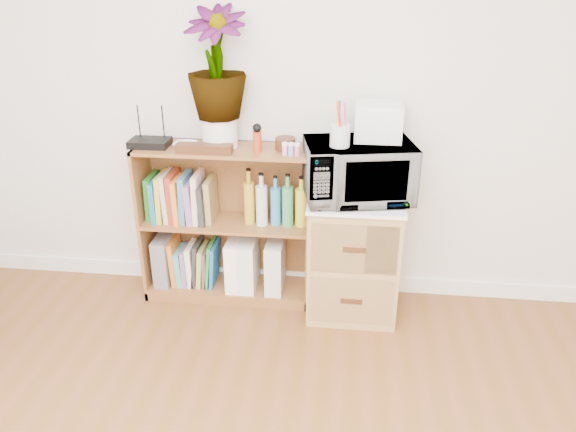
# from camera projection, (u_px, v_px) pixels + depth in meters

# --- Properties ---
(skirting_board) EXTENTS (4.00, 0.02, 0.10)m
(skirting_board) POSITION_uv_depth(u_px,v_px,m) (288.00, 278.00, 3.59)
(skirting_board) COLOR white
(skirting_board) RESTS_ON ground
(bookshelf) EXTENTS (1.00, 0.30, 0.95)m
(bookshelf) POSITION_uv_depth(u_px,v_px,m) (227.00, 225.00, 3.32)
(bookshelf) COLOR brown
(bookshelf) RESTS_ON ground
(wicker_unit) EXTENTS (0.50, 0.45, 0.70)m
(wicker_unit) POSITION_uv_depth(u_px,v_px,m) (353.00, 256.00, 3.23)
(wicker_unit) COLOR #9E7542
(wicker_unit) RESTS_ON ground
(microwave) EXTENTS (0.63, 0.49, 0.31)m
(microwave) POSITION_uv_depth(u_px,v_px,m) (358.00, 171.00, 3.00)
(microwave) COLOR silver
(microwave) RESTS_ON wicker_unit
(pen_cup) EXTENTS (0.10, 0.10, 0.11)m
(pen_cup) POSITION_uv_depth(u_px,v_px,m) (340.00, 136.00, 2.86)
(pen_cup) COLOR silver
(pen_cup) RESTS_ON microwave
(small_appliance) EXTENTS (0.24, 0.20, 0.19)m
(small_appliance) POSITION_uv_depth(u_px,v_px,m) (378.00, 121.00, 2.95)
(small_appliance) COLOR silver
(small_appliance) RESTS_ON microwave
(router) EXTENTS (0.22, 0.15, 0.04)m
(router) POSITION_uv_depth(u_px,v_px,m) (150.00, 143.00, 3.14)
(router) COLOR black
(router) RESTS_ON bookshelf
(white_bowl) EXTENTS (0.13, 0.13, 0.03)m
(white_bowl) POSITION_uv_depth(u_px,v_px,m) (185.00, 145.00, 3.11)
(white_bowl) COLOR silver
(white_bowl) RESTS_ON bookshelf
(plant_pot) EXTENTS (0.20, 0.20, 0.17)m
(plant_pot) POSITION_uv_depth(u_px,v_px,m) (220.00, 132.00, 3.10)
(plant_pot) COLOR silver
(plant_pot) RESTS_ON bookshelf
(potted_plant) EXTENTS (0.33, 0.33, 0.58)m
(potted_plant) POSITION_uv_depth(u_px,v_px,m) (216.00, 63.00, 2.95)
(potted_plant) COLOR #316A2A
(potted_plant) RESTS_ON plant_pot
(trinket_box) EXTENTS (0.31, 0.08, 0.05)m
(trinket_box) POSITION_uv_depth(u_px,v_px,m) (204.00, 149.00, 3.03)
(trinket_box) COLOR #361A0E
(trinket_box) RESTS_ON bookshelf
(kokeshi_doll) EXTENTS (0.05, 0.05, 0.11)m
(kokeshi_doll) POSITION_uv_depth(u_px,v_px,m) (257.00, 142.00, 3.04)
(kokeshi_doll) COLOR #A73314
(kokeshi_doll) RESTS_ON bookshelf
(wooden_bowl) EXTENTS (0.11, 0.11, 0.07)m
(wooden_bowl) POSITION_uv_depth(u_px,v_px,m) (285.00, 144.00, 3.08)
(wooden_bowl) COLOR #391A0F
(wooden_bowl) RESTS_ON bookshelf
(paint_jars) EXTENTS (0.11, 0.04, 0.05)m
(paint_jars) POSITION_uv_depth(u_px,v_px,m) (291.00, 151.00, 2.99)
(paint_jars) COLOR pink
(paint_jars) RESTS_ON bookshelf
(file_box) EXTENTS (0.09, 0.24, 0.30)m
(file_box) POSITION_uv_depth(u_px,v_px,m) (165.00, 258.00, 3.47)
(file_box) COLOR slate
(file_box) RESTS_ON bookshelf
(magazine_holder_left) EXTENTS (0.10, 0.25, 0.31)m
(magazine_holder_left) POSITION_uv_depth(u_px,v_px,m) (236.00, 263.00, 3.41)
(magazine_holder_left) COLOR white
(magazine_holder_left) RESTS_ON bookshelf
(magazine_holder_mid) EXTENTS (0.10, 0.25, 0.31)m
(magazine_holder_mid) POSITION_uv_depth(u_px,v_px,m) (248.00, 263.00, 3.40)
(magazine_holder_mid) COLOR silver
(magazine_holder_mid) RESTS_ON bookshelf
(magazine_holder_right) EXTENTS (0.10, 0.25, 0.32)m
(magazine_holder_right) POSITION_uv_depth(u_px,v_px,m) (275.00, 264.00, 3.38)
(magazine_holder_right) COLOR silver
(magazine_holder_right) RESTS_ON bookshelf
(cookbooks) EXTENTS (0.39, 0.20, 0.29)m
(cookbooks) POSITION_uv_depth(u_px,v_px,m) (181.00, 198.00, 3.28)
(cookbooks) COLOR #1E671B
(cookbooks) RESTS_ON bookshelf
(liquor_bottles) EXTENTS (0.44, 0.07, 0.32)m
(liquor_bottles) POSITION_uv_depth(u_px,v_px,m) (281.00, 199.00, 3.21)
(liquor_bottles) COLOR #B79422
(liquor_bottles) RESTS_ON bookshelf
(lower_books) EXTENTS (0.29, 0.19, 0.29)m
(lower_books) POSITION_uv_depth(u_px,v_px,m) (195.00, 263.00, 3.46)
(lower_books) COLOR orange
(lower_books) RESTS_ON bookshelf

